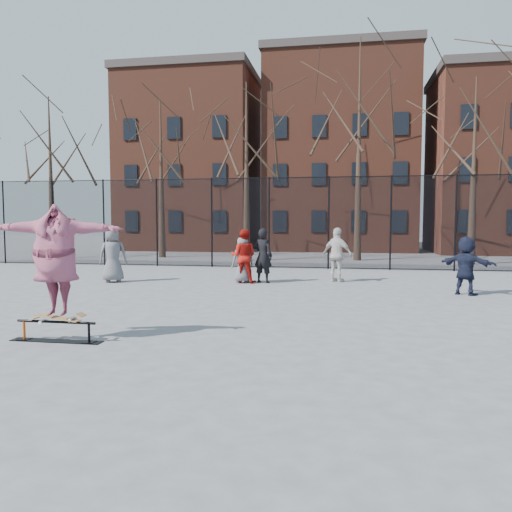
% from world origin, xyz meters
% --- Properties ---
extents(ground, '(100.00, 100.00, 0.00)m').
position_xyz_m(ground, '(0.00, 0.00, 0.00)').
color(ground, '#5C5C60').
extents(skate_rail, '(1.70, 0.26, 0.37)m').
position_xyz_m(skate_rail, '(-3.19, -0.73, 0.15)').
color(skate_rail, black).
rests_on(skate_rail, ground).
extents(skateboard, '(0.89, 0.21, 0.11)m').
position_xyz_m(skateboard, '(-3.16, -0.73, 0.43)').
color(skateboard, olive).
rests_on(skateboard, skate_rail).
extents(skater, '(2.49, 1.11, 1.96)m').
position_xyz_m(skater, '(-3.16, -0.73, 1.46)').
color(skater, '#613483').
rests_on(skater, skateboard).
extents(bystander_grey, '(1.09, 0.90, 1.91)m').
position_xyz_m(bystander_grey, '(-5.95, 7.19, 0.95)').
color(bystander_grey, '#5B5A5F').
rests_on(bystander_grey, ground).
extents(bystander_black, '(0.78, 0.63, 1.85)m').
position_xyz_m(bystander_black, '(-0.85, 7.95, 0.92)').
color(bystander_black, black).
rests_on(bystander_black, ground).
extents(bystander_red, '(0.89, 0.69, 1.82)m').
position_xyz_m(bystander_red, '(-1.50, 7.81, 0.91)').
color(bystander_red, '#A0130E').
rests_on(bystander_red, ground).
extents(bystander_white, '(1.19, 0.92, 1.88)m').
position_xyz_m(bystander_white, '(1.64, 8.61, 0.94)').
color(bystander_white, beige).
rests_on(bystander_white, ground).
extents(bystander_navy, '(1.57, 1.30, 1.69)m').
position_xyz_m(bystander_navy, '(5.31, 6.27, 0.84)').
color(bystander_navy, '#181C30').
rests_on(bystander_navy, ground).
extents(bystander_extra, '(0.92, 0.81, 1.58)m').
position_xyz_m(bystander_extra, '(-1.52, 7.80, 0.79)').
color(bystander_extra, '#5E5E63').
rests_on(bystander_extra, ground).
extents(fence, '(34.03, 0.07, 4.00)m').
position_xyz_m(fence, '(-0.01, 13.00, 2.05)').
color(fence, black).
rests_on(fence, ground).
extents(tree_row, '(33.66, 7.46, 10.67)m').
position_xyz_m(tree_row, '(-0.25, 17.15, 7.36)').
color(tree_row, black).
rests_on(tree_row, ground).
extents(rowhouses, '(29.00, 7.00, 13.00)m').
position_xyz_m(rowhouses, '(0.72, 26.00, 6.06)').
color(rowhouses, '#5D2C1E').
rests_on(rowhouses, ground).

